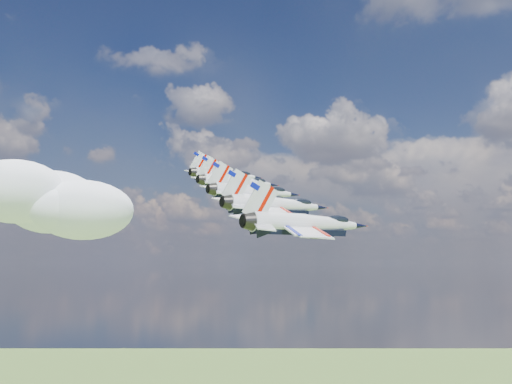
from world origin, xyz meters
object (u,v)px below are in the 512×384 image
Objects in this scene: jet_0 at (227,175)px; jet_1 at (240,182)px; jet_3 at (278,205)px; jet_4 at (309,224)px; jet_2 at (256,192)px.

jet_0 is 1.00× the size of jet_1.
jet_4 is at bearing -17.27° from jet_3.
jet_1 is 1.00× the size of jet_2.
jet_1 is 25.14m from jet_3.
jet_0 is 1.00× the size of jet_4.
jet_3 is 12.57m from jet_4.
jet_1 reaches higher than jet_2.
jet_2 reaches higher than jet_4.
jet_2 reaches higher than jet_3.
jet_2 is at bearing -17.27° from jet_1.
jet_1 is at bearing 162.73° from jet_4.
jet_1 is (9.44, -7.71, -3.06)m from jet_0.
jet_2 is (9.44, -7.71, -3.06)m from jet_1.
jet_2 is at bearing 162.73° from jet_3.
jet_0 is at bearing 162.73° from jet_1.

